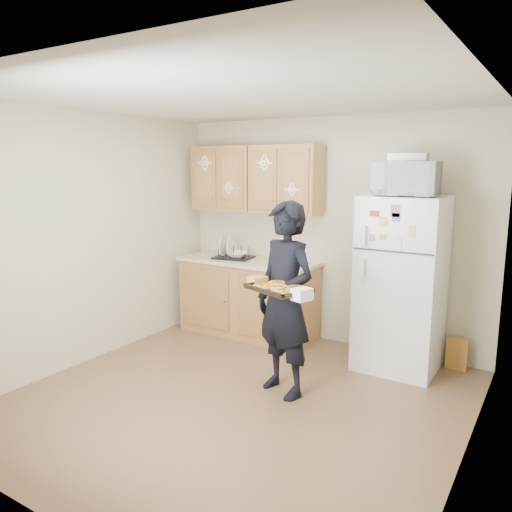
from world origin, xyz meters
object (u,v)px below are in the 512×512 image
at_px(dish_rack, 234,251).
at_px(person, 285,300).
at_px(baking_tray, 279,289).
at_px(microwave, 406,179).
at_px(refrigerator, 401,284).

bearing_deg(dish_rack, person, -40.59).
distance_m(baking_tray, microwave, 1.68).
xyz_separation_m(refrigerator, person, (-0.68, -1.10, -0.00)).
height_order(person, baking_tray, person).
relative_size(baking_tray, dish_rack, 1.07).
xyz_separation_m(refrigerator, dish_rack, (-1.99, 0.02, 0.14)).
height_order(baking_tray, microwave, microwave).
bearing_deg(person, dish_rack, 158.16).
relative_size(refrigerator, dish_rack, 3.89).
xyz_separation_m(person, microwave, (0.69, 1.05, 1.01)).
relative_size(microwave, dish_rack, 1.31).
relative_size(refrigerator, microwave, 2.97).
distance_m(refrigerator, person, 1.29).
distance_m(baking_tray, dish_rack, 1.98).
xyz_separation_m(person, baking_tray, (0.10, -0.28, 0.17)).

